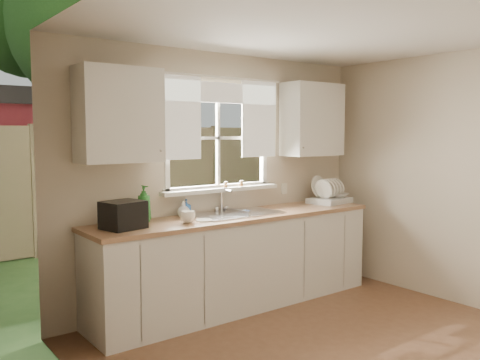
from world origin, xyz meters
TOP-DOWN VIEW (x-y plane):
  - room_walls at (0.00, -0.07)m, footprint 3.62×4.02m
  - ceiling at (0.00, 0.00)m, footprint 3.60×4.00m
  - window at (0.00, 2.00)m, footprint 1.38×0.16m
  - curtains at (0.00, 1.95)m, footprint 1.50×0.03m
  - base_cabinets at (0.00, 1.68)m, footprint 3.00×0.62m
  - countertop at (0.00, 1.68)m, footprint 3.04×0.65m
  - upper_cabinet_left at (-1.15, 1.82)m, footprint 0.70×0.33m
  - upper_cabinet_right at (1.15, 1.82)m, footprint 0.70×0.33m
  - wall_outlet at (0.88, 1.99)m, footprint 0.08×0.01m
  - sill_jars at (0.14, 1.94)m, footprint 0.24×0.04m
  - backyard at (0.58, 8.42)m, footprint 20.00×10.00m
  - sink at (0.00, 1.71)m, footprint 0.88×0.52m
  - dish_rack at (1.31, 1.71)m, footprint 0.50×0.40m
  - bowl at (1.44, 1.66)m, footprint 0.25×0.25m
  - soap_bottle_a at (-0.92, 1.86)m, footprint 0.14×0.14m
  - soap_bottle_b at (-0.46, 1.89)m, footprint 0.10×0.10m
  - soap_bottle_c at (-0.51, 1.85)m, footprint 0.14×0.14m
  - saucer at (-0.46, 1.58)m, footprint 0.16×0.16m
  - cup at (-0.63, 1.58)m, footprint 0.17×0.17m
  - black_appliance at (-1.20, 1.67)m, footprint 0.37×0.33m

SIDE VIEW (x-z plane):
  - base_cabinets at x=0.00m, z-range 0.00..0.87m
  - sink at x=0.00m, z-range 0.64..1.04m
  - countertop at x=0.00m, z-range 0.87..0.91m
  - saucer at x=-0.46m, z-range 0.91..0.92m
  - cup at x=-0.63m, z-range 0.91..1.01m
  - dish_rack at x=1.31m, z-range 0.83..1.14m
  - soap_bottle_c at x=-0.51m, z-range 0.91..1.06m
  - soap_bottle_b at x=-0.46m, z-range 0.91..1.08m
  - bowl at x=1.44m, z-range 0.97..1.02m
  - black_appliance at x=-1.20m, z-range 0.91..1.14m
  - soap_bottle_a at x=-0.92m, z-range 0.91..1.24m
  - wall_outlet at x=0.88m, z-range 1.02..1.14m
  - sill_jars at x=0.14m, z-range 1.15..1.21m
  - room_walls at x=0.00m, z-range -0.01..2.49m
  - window at x=0.00m, z-range 0.95..2.02m
  - upper_cabinet_left at x=-1.15m, z-range 1.45..2.25m
  - upper_cabinet_right at x=1.15m, z-range 1.45..2.25m
  - curtains at x=0.00m, z-range 1.53..2.34m
  - ceiling at x=0.00m, z-range 2.49..2.51m
  - backyard at x=0.58m, z-range 0.40..6.53m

